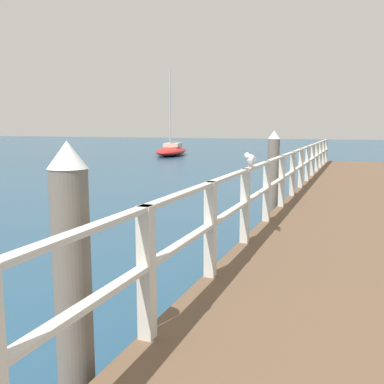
# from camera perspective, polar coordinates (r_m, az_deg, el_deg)

# --- Properties ---
(pier_deck) EXTENTS (2.66, 24.05, 0.50)m
(pier_deck) POSITION_cam_1_polar(r_m,az_deg,el_deg) (11.20, 19.26, -2.04)
(pier_deck) COLOR brown
(pier_deck) RESTS_ON ground_plane
(pier_railing) EXTENTS (0.12, 22.57, 1.11)m
(pier_railing) POSITION_cam_1_polar(r_m,az_deg,el_deg) (11.18, 13.07, 3.01)
(pier_railing) COLOR beige
(pier_railing) RESTS_ON pier_deck
(dock_piling_near) EXTENTS (0.29, 0.29, 2.13)m
(dock_piling_near) POSITION_cam_1_polar(r_m,az_deg,el_deg) (3.41, -15.38, -11.48)
(dock_piling_near) COLOR #6B6056
(dock_piling_near) RESTS_ON ground_plane
(dock_piling_far) EXTENTS (0.29, 0.29, 2.13)m
(dock_piling_far) POSITION_cam_1_polar(r_m,az_deg,el_deg) (10.69, 10.59, 2.27)
(dock_piling_far) COLOR #6B6056
(dock_piling_far) RESTS_ON ground_plane
(seagull_foreground) EXTENTS (0.28, 0.43, 0.21)m
(seagull_foreground) POSITION_cam_1_polar(r_m,az_deg,el_deg) (6.70, 7.63, 4.39)
(seagull_foreground) COLOR white
(seagull_foreground) RESTS_ON pier_railing
(boat_0) EXTENTS (3.21, 6.02, 6.41)m
(boat_0) POSITION_cam_1_polar(r_m,az_deg,el_deg) (33.79, -2.73, 5.47)
(boat_0) COLOR red
(boat_0) RESTS_ON ground_plane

